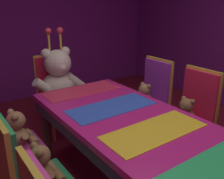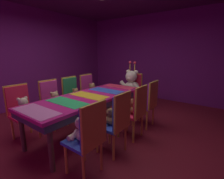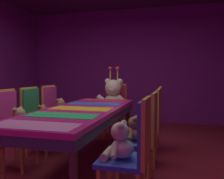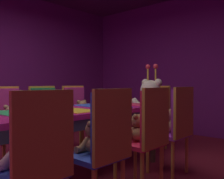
{
  "view_description": "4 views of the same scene",
  "coord_description": "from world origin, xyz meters",
  "px_view_note": "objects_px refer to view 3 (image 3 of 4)",
  "views": [
    {
      "loc": [
        -1.17,
        -1.12,
        1.61
      ],
      "look_at": [
        0.1,
        0.66,
        0.84
      ],
      "focal_mm": 40.93,
      "sensor_mm": 36.0,
      "label": 1
    },
    {
      "loc": [
        2.11,
        -2.12,
        1.54
      ],
      "look_at": [
        0.03,
        0.7,
        0.74
      ],
      "focal_mm": 25.84,
      "sensor_mm": 36.0,
      "label": 2
    },
    {
      "loc": [
        1.16,
        -2.84,
        1.18
      ],
      "look_at": [
        0.16,
        0.92,
        0.93
      ],
      "focal_mm": 38.94,
      "sensor_mm": 36.0,
      "label": 3
    },
    {
      "loc": [
        2.21,
        -1.68,
        1.02
      ],
      "look_at": [
        -0.0,
        0.74,
        0.94
      ],
      "focal_mm": 40.84,
      "sensor_mm": 36.0,
      "label": 4
    }
  ],
  "objects_px": {
    "teddy_left_3": "(61,109)",
    "chair_right_0": "(137,144)",
    "chair_right_2": "(152,119)",
    "chair_left_3": "(53,108)",
    "teddy_right_3": "(146,113)",
    "king_teddy_bear": "(113,97)",
    "throne_chair": "(115,104)",
    "teddy_right_2": "(141,120)",
    "chair_right_3": "(155,112)",
    "banquet_table": "(81,115)",
    "chair_left_1": "(10,121)",
    "chair_left_2": "(34,113)",
    "teddy_left_1": "(20,121)",
    "teddy_left_2": "(43,115)",
    "teddy_right_1": "(134,130)",
    "chair_right_1": "(147,129)",
    "teddy_right_0": "(120,143)"
  },
  "relations": [
    {
      "from": "teddy_left_1",
      "to": "teddy_right_3",
      "type": "height_order",
      "value": "teddy_left_1"
    },
    {
      "from": "banquet_table",
      "to": "chair_left_3",
      "type": "relative_size",
      "value": 2.49
    },
    {
      "from": "teddy_right_1",
      "to": "chair_right_0",
      "type": "bearing_deg",
      "value": 102.3
    },
    {
      "from": "chair_left_2",
      "to": "teddy_left_1",
      "type": "bearing_deg",
      "value": -74.35
    },
    {
      "from": "chair_left_3",
      "to": "chair_right_1",
      "type": "height_order",
      "value": "same"
    },
    {
      "from": "chair_right_2",
      "to": "teddy_left_2",
      "type": "bearing_deg",
      "value": 0.25
    },
    {
      "from": "king_teddy_bear",
      "to": "throne_chair",
      "type": "bearing_deg",
      "value": 180.0
    },
    {
      "from": "teddy_left_1",
      "to": "king_teddy_bear",
      "type": "bearing_deg",
      "value": 69.18
    },
    {
      "from": "teddy_right_3",
      "to": "teddy_left_3",
      "type": "bearing_deg",
      "value": 1.12
    },
    {
      "from": "chair_left_3",
      "to": "king_teddy_bear",
      "type": "height_order",
      "value": "king_teddy_bear"
    },
    {
      "from": "banquet_table",
      "to": "teddy_right_2",
      "type": "distance_m",
      "value": 0.79
    },
    {
      "from": "chair_right_2",
      "to": "throne_chair",
      "type": "bearing_deg",
      "value": -59.42
    },
    {
      "from": "chair_right_0",
      "to": "teddy_right_3",
      "type": "relative_size",
      "value": 3.46
    },
    {
      "from": "teddy_left_1",
      "to": "teddy_right_2",
      "type": "xyz_separation_m",
      "value": [
        1.43,
        0.57,
        -0.02
      ]
    },
    {
      "from": "chair_left_3",
      "to": "teddy_right_2",
      "type": "bearing_deg",
      "value": -19.09
    },
    {
      "from": "teddy_left_3",
      "to": "chair_right_2",
      "type": "distance_m",
      "value": 1.67
    },
    {
      "from": "chair_left_3",
      "to": "teddy_left_3",
      "type": "relative_size",
      "value": 2.98
    },
    {
      "from": "teddy_left_3",
      "to": "chair_right_1",
      "type": "distance_m",
      "value": 1.94
    },
    {
      "from": "teddy_left_2",
      "to": "chair_left_1",
      "type": "bearing_deg",
      "value": -103.16
    },
    {
      "from": "teddy_left_3",
      "to": "king_teddy_bear",
      "type": "relative_size",
      "value": 0.38
    },
    {
      "from": "teddy_left_1",
      "to": "chair_right_3",
      "type": "distance_m",
      "value": 1.93
    },
    {
      "from": "chair_right_0",
      "to": "chair_right_1",
      "type": "height_order",
      "value": "same"
    },
    {
      "from": "teddy_left_1",
      "to": "teddy_left_2",
      "type": "bearing_deg",
      "value": 91.45
    },
    {
      "from": "teddy_right_2",
      "to": "chair_left_1",
      "type": "bearing_deg",
      "value": 19.83
    },
    {
      "from": "chair_right_0",
      "to": "chair_left_3",
      "type": "bearing_deg",
      "value": -45.06
    },
    {
      "from": "teddy_left_3",
      "to": "chair_left_2",
      "type": "bearing_deg",
      "value": -105.1
    },
    {
      "from": "teddy_left_3",
      "to": "teddy_right_1",
      "type": "distance_m",
      "value": 1.83
    },
    {
      "from": "teddy_left_3",
      "to": "chair_right_0",
      "type": "xyz_separation_m",
      "value": [
        1.56,
        -1.71,
        0.0
      ]
    },
    {
      "from": "chair_right_2",
      "to": "chair_left_3",
      "type": "bearing_deg",
      "value": -17.61
    },
    {
      "from": "chair_left_2",
      "to": "chair_right_1",
      "type": "distance_m",
      "value": 1.82
    },
    {
      "from": "banquet_table",
      "to": "throne_chair",
      "type": "xyz_separation_m",
      "value": [
        0.0,
        1.77,
        -0.06
      ]
    },
    {
      "from": "teddy_right_0",
      "to": "chair_right_3",
      "type": "distance_m",
      "value": 1.75
    },
    {
      "from": "teddy_left_1",
      "to": "teddy_right_2",
      "type": "bearing_deg",
      "value": 21.67
    },
    {
      "from": "teddy_right_2",
      "to": "chair_right_1",
      "type": "bearing_deg",
      "value": 103.51
    },
    {
      "from": "throne_chair",
      "to": "teddy_left_2",
      "type": "bearing_deg",
      "value": -26.19
    },
    {
      "from": "banquet_table",
      "to": "chair_left_1",
      "type": "relative_size",
      "value": 2.49
    },
    {
      "from": "throne_chair",
      "to": "king_teddy_bear",
      "type": "relative_size",
      "value": 1.14
    },
    {
      "from": "chair_right_0",
      "to": "teddy_left_3",
      "type": "bearing_deg",
      "value": -47.6
    },
    {
      "from": "chair_left_1",
      "to": "king_teddy_bear",
      "type": "bearing_deg",
      "value": 65.38
    },
    {
      "from": "chair_left_2",
      "to": "king_teddy_bear",
      "type": "distance_m",
      "value": 1.57
    },
    {
      "from": "teddy_right_2",
      "to": "teddy_right_3",
      "type": "bearing_deg",
      "value": -88.21
    },
    {
      "from": "chair_right_0",
      "to": "king_teddy_bear",
      "type": "bearing_deg",
      "value": -71.0
    },
    {
      "from": "chair_right_2",
      "to": "chair_right_3",
      "type": "distance_m",
      "value": 0.58
    },
    {
      "from": "chair_right_2",
      "to": "chair_right_3",
      "type": "bearing_deg",
      "value": -88.2
    },
    {
      "from": "teddy_right_2",
      "to": "chair_right_3",
      "type": "bearing_deg",
      "value": -102.2
    },
    {
      "from": "banquet_table",
      "to": "teddy_left_1",
      "type": "xyz_separation_m",
      "value": [
        -0.71,
        -0.26,
        -0.06
      ]
    },
    {
      "from": "teddy_left_3",
      "to": "chair_right_2",
      "type": "bearing_deg",
      "value": -19.12
    },
    {
      "from": "chair_left_3",
      "to": "teddy_right_1",
      "type": "distance_m",
      "value": 1.95
    },
    {
      "from": "teddy_left_1",
      "to": "teddy_right_3",
      "type": "distance_m",
      "value": 1.82
    },
    {
      "from": "teddy_left_3",
      "to": "throne_chair",
      "type": "distance_m",
      "value": 1.16
    }
  ]
}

